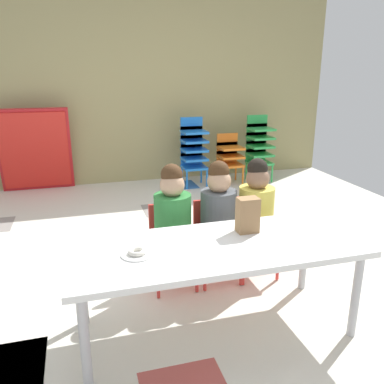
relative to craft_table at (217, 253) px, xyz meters
name	(u,v)px	position (x,y,z in m)	size (l,w,h in m)	color
ground_plane	(195,263)	(0.13, 0.89, -0.53)	(5.53, 5.42, 0.02)	silver
back_wall	(139,85)	(0.14, 3.60, 0.81)	(5.53, 0.10, 2.66)	tan
craft_table	(217,253)	(0.00, 0.00, 0.00)	(1.70, 0.68, 0.57)	white
seated_child_near_camera	(172,215)	(-0.13, 0.57, 0.04)	(0.34, 0.34, 0.92)	red
seated_child_middle_seat	(218,211)	(0.21, 0.57, 0.04)	(0.32, 0.32, 0.92)	red
seated_child_far_right	(256,207)	(0.51, 0.57, 0.04)	(0.32, 0.31, 0.92)	red
kid_chair_blue_stack	(193,148)	(0.77, 3.10, 0.00)	(0.32, 0.30, 0.92)	blue
kid_chair_orange_stack	(229,155)	(1.29, 3.10, -0.12)	(0.32, 0.30, 0.68)	orange
kid_chair_green_stack	(259,144)	(1.73, 3.10, 0.00)	(0.32, 0.30, 0.92)	green
folded_activity_table	(35,151)	(-1.26, 3.40, 0.02)	(0.90, 0.29, 1.09)	red
paper_bag_brown	(248,215)	(0.24, 0.13, 0.16)	(0.13, 0.09, 0.22)	#9E754C
paper_plate_near_edge	(137,254)	(-0.46, -0.01, 0.05)	(0.18, 0.18, 0.01)	white
donut_powdered_on_plate	(137,251)	(-0.46, -0.01, 0.07)	(0.10, 0.10, 0.03)	white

